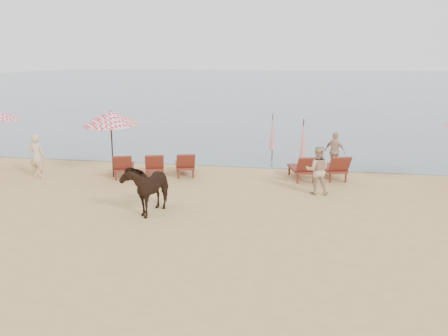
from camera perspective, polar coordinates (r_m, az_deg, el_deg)
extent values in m
plane|color=tan|center=(11.80, -4.67, -10.56)|extent=(120.00, 120.00, 0.00)
cube|color=#51606B|center=(90.59, 9.13, 9.70)|extent=(160.00, 140.00, 0.06)
cube|color=maroon|center=(19.97, -11.33, 0.14)|extent=(1.14, 1.66, 0.09)
cube|color=maroon|center=(19.12, -11.52, 0.50)|extent=(0.82, 0.69, 0.66)
cube|color=maroon|center=(19.92, -7.92, 0.24)|extent=(1.14, 1.66, 0.09)
cube|color=maroon|center=(19.07, -7.96, 0.61)|extent=(0.82, 0.69, 0.66)
cube|color=maroon|center=(19.95, -4.51, 0.34)|extent=(1.14, 1.66, 0.09)
cube|color=maroon|center=(19.09, -4.39, 0.71)|extent=(0.82, 0.69, 0.66)
cube|color=maroon|center=(19.37, 8.80, -0.09)|extent=(1.15, 1.72, 0.09)
cube|color=maroon|center=(18.51, 9.46, 0.28)|extent=(0.85, 0.70, 0.69)
cube|color=maroon|center=(19.71, 12.30, -0.02)|extent=(1.15, 1.72, 0.09)
cube|color=maroon|center=(18.86, 13.11, 0.35)|extent=(0.85, 0.70, 0.69)
cylinder|color=black|center=(19.81, -12.67, 2.39)|extent=(0.06, 0.06, 2.39)
cone|color=red|center=(19.64, -12.83, 5.66)|extent=(2.11, 2.15, 0.72)
sphere|color=black|center=(19.62, -12.87, 6.30)|extent=(0.09, 0.09, 0.09)
cylinder|color=black|center=(22.42, 5.55, 3.49)|extent=(0.05, 0.05, 2.12)
cone|color=red|center=(22.38, 5.57, 4.13)|extent=(0.26, 0.26, 1.59)
cylinder|color=black|center=(20.19, 9.00, 2.46)|extent=(0.05, 0.05, 2.19)
cone|color=red|center=(20.15, 9.03, 3.20)|extent=(0.27, 0.27, 1.65)
imported|color=black|center=(15.21, -8.74, -2.16)|extent=(1.13, 1.96, 1.56)
imported|color=#D3AB84|center=(20.51, -20.60, 1.27)|extent=(0.63, 0.41, 1.72)
imported|color=tan|center=(17.27, 10.64, -0.25)|extent=(0.83, 0.66, 1.67)
imported|color=tan|center=(21.00, 12.56, 1.87)|extent=(1.00, 0.81, 1.59)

